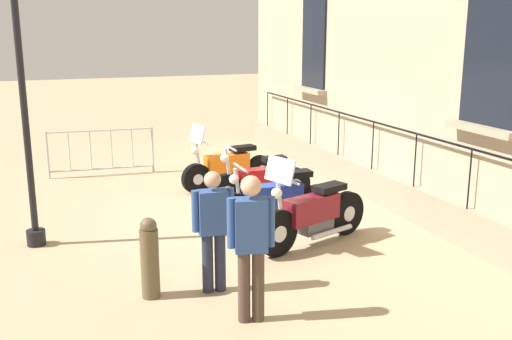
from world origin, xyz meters
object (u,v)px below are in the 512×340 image
object	(u,v)px
crowd_barrier	(101,151)
pedestrian_standing	(213,225)
lamppost	(19,51)
motorcycle_maroon	(313,215)
motorcycle_orange	(228,168)
bollard	(150,258)
motorcycle_red	(260,183)
pedestrian_walking	(251,240)
motorcycle_blue	(276,200)

from	to	relation	value
crowd_barrier	pedestrian_standing	xyz separation A→B (m)	(-0.64, 6.65, 0.31)
lamppost	pedestrian_standing	bearing A→B (deg)	129.76
motorcycle_maroon	motorcycle_orange	bearing A→B (deg)	-86.67
motorcycle_orange	bollard	distance (m)	5.10
motorcycle_maroon	motorcycle_red	bearing A→B (deg)	-90.71
pedestrian_standing	bollard	bearing A→B (deg)	-8.06
motorcycle_red	bollard	xyz separation A→B (m)	(2.68, 3.25, 0.11)
pedestrian_standing	motorcycle_orange	bearing A→B (deg)	-109.99
motorcycle_maroon	pedestrian_walking	size ratio (longest dim) A/B	1.23
lamppost	pedestrian_walking	size ratio (longest dim) A/B	2.88
motorcycle_maroon	bollard	bearing A→B (deg)	19.28
motorcycle_blue	pedestrian_standing	size ratio (longest dim) A/B	1.34
motorcycle_maroon	pedestrian_standing	distance (m)	2.18
pedestrian_walking	motorcycle_red	bearing A→B (deg)	-112.16
motorcycle_red	crowd_barrier	size ratio (longest dim) A/B	0.87
motorcycle_red	pedestrian_walking	world-z (taller)	pedestrian_walking
motorcycle_maroon	motorcycle_blue	bearing A→B (deg)	-82.89
motorcycle_maroon	lamppost	bearing A→B (deg)	-20.39
lamppost	motorcycle_blue	bearing A→B (deg)	174.65
motorcycle_orange	pedestrian_walking	distance (m)	5.71
motorcycle_orange	pedestrian_standing	world-z (taller)	pedestrian_standing
motorcycle_maroon	crowd_barrier	xyz separation A→B (m)	(2.52, -5.61, 0.08)
motorcycle_maroon	pedestrian_standing	bearing A→B (deg)	29.03
bollard	motorcycle_orange	bearing A→B (deg)	-118.71
motorcycle_orange	motorcycle_blue	distance (m)	2.43
motorcycle_red	motorcycle_maroon	distance (m)	2.32
motorcycle_red	bollard	world-z (taller)	motorcycle_red
motorcycle_maroon	bollard	world-z (taller)	motorcycle_maroon
lamppost	pedestrian_standing	size ratio (longest dim) A/B	3.15
motorcycle_orange	pedestrian_walking	bearing A→B (deg)	74.72
crowd_barrier	pedestrian_standing	size ratio (longest dim) A/B	1.48
lamppost	pedestrian_walking	distance (m)	4.54
motorcycle_orange	motorcycle_blue	size ratio (longest dim) A/B	1.00
motorcycle_orange	motorcycle_red	bearing A→B (deg)	100.84
bollard	motorcycle_blue	bearing A→B (deg)	-140.90
motorcycle_orange	crowd_barrier	world-z (taller)	motorcycle_orange
motorcycle_blue	bollard	size ratio (longest dim) A/B	2.03
motorcycle_blue	pedestrian_walking	bearing A→B (deg)	62.86
motorcycle_orange	pedestrian_walking	size ratio (longest dim) A/B	1.23
motorcycle_maroon	lamppost	xyz separation A→B (m)	(3.97, -1.47, 2.44)
bollard	lamppost	bearing A→B (deg)	-61.41
pedestrian_walking	motorcycle_blue	bearing A→B (deg)	-117.14
lamppost	pedestrian_standing	distance (m)	3.86
motorcycle_red	lamppost	distance (m)	4.80
motorcycle_orange	pedestrian_standing	bearing A→B (deg)	70.01
motorcycle_blue	pedestrian_walking	world-z (taller)	pedestrian_walking
motorcycle_red	crowd_barrier	distance (m)	4.16
pedestrian_standing	pedestrian_walking	distance (m)	0.92
motorcycle_red	pedestrian_walking	distance (m)	4.63
lamppost	motorcycle_maroon	bearing A→B (deg)	159.61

